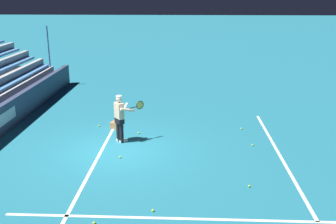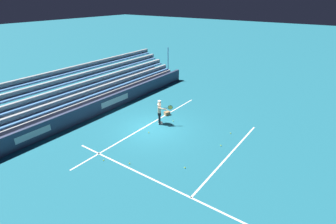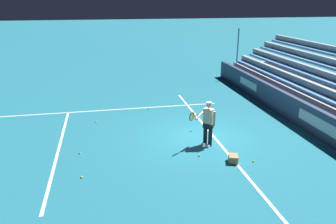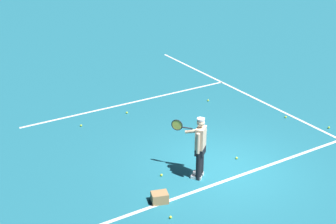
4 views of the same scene
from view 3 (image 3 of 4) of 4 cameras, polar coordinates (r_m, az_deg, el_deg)
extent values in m
plane|color=#1E6B7F|center=(13.28, 5.78, -4.29)|extent=(160.00, 160.00, 0.00)
cube|color=white|center=(13.43, 7.83, -4.09)|extent=(12.00, 0.10, 0.01)
cube|color=white|center=(16.58, -11.83, 0.25)|extent=(0.10, 12.00, 0.01)
cube|color=white|center=(12.88, -18.47, -6.01)|extent=(8.22, 0.10, 0.01)
cube|color=#384260|center=(15.05, 22.93, -0.66)|extent=(20.17, 0.24, 1.10)
cube|color=silver|center=(14.15, 24.87, -1.91)|extent=(2.80, 0.01, 0.44)
cube|color=silver|center=(19.58, 13.76, 4.84)|extent=(2.20, 0.01, 0.40)
cube|color=#4C89CC|center=(15.45, 26.31, 1.80)|extent=(18.78, 0.40, 0.12)
cube|color=#9EA3A8|center=(15.58, 27.21, 2.36)|extent=(19.16, 0.24, 0.45)
cylinder|color=#4C70B2|center=(23.05, 11.97, 9.85)|extent=(0.08, 0.08, 3.40)
cylinder|color=black|center=(12.32, 7.37, -4.04)|extent=(0.15, 0.15, 0.88)
cylinder|color=black|center=(12.43, 6.51, -3.80)|extent=(0.15, 0.15, 0.88)
cube|color=white|center=(12.44, 7.15, -5.80)|extent=(0.26, 0.29, 0.09)
cube|color=white|center=(12.54, 6.30, -5.54)|extent=(0.26, 0.29, 0.09)
cube|color=black|center=(12.24, 7.01, -2.37)|extent=(0.40, 0.39, 0.20)
cube|color=beige|center=(12.11, 7.08, -0.74)|extent=(0.41, 0.39, 0.58)
sphere|color=beige|center=(11.97, 7.14, 1.18)|extent=(0.21, 0.21, 0.21)
cylinder|color=white|center=(11.94, 7.15, 1.60)|extent=(0.20, 0.20, 0.05)
cylinder|color=beige|center=(12.01, 8.06, -1.17)|extent=(0.09, 0.09, 0.56)
cylinder|color=beige|center=(12.06, 5.60, -0.52)|extent=(0.44, 0.51, 0.24)
cylinder|color=black|center=(11.85, 4.96, -0.60)|extent=(0.22, 0.25, 0.03)
torus|color=black|center=(11.62, 4.19, -0.77)|extent=(0.22, 0.26, 0.31)
cylinder|color=#D6D14C|center=(11.62, 4.19, -0.77)|extent=(0.18, 0.21, 0.27)
cube|color=#A87F51|center=(11.40, 11.28, -8.00)|extent=(0.47, 0.41, 0.26)
sphere|color=#CCE533|center=(15.01, -12.35, -1.70)|extent=(0.07, 0.07, 0.07)
sphere|color=#CCE533|center=(16.44, -3.37, 0.58)|extent=(0.07, 0.07, 0.07)
sphere|color=#CCE533|center=(13.75, 4.07, -3.25)|extent=(0.07, 0.07, 0.07)
sphere|color=#CCE533|center=(10.67, -14.83, -10.89)|extent=(0.07, 0.07, 0.07)
sphere|color=#CCE533|center=(12.23, -15.13, -6.88)|extent=(0.07, 0.07, 0.07)
sphere|color=#CCE533|center=(11.62, 14.66, -8.27)|extent=(0.07, 0.07, 0.07)
sphere|color=#CCE533|center=(17.23, 0.72, 1.48)|extent=(0.07, 0.07, 0.07)
sphere|color=#CCE533|center=(11.66, 5.48, -7.57)|extent=(0.07, 0.07, 0.07)
camera|label=1|loc=(24.00, -8.60, 18.82)|focal=42.00mm
camera|label=2|loc=(24.53, -28.49, 23.74)|focal=28.00mm
camera|label=4|loc=(13.22, 61.67, 15.54)|focal=50.00mm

